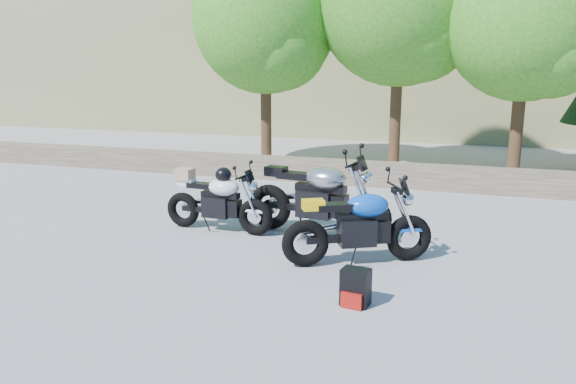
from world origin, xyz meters
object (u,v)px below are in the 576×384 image
(white_bike, at_px, (217,200))
(blue_bike, at_px, (359,227))
(silver_bike, at_px, (318,199))
(backpack, at_px, (355,288))

(white_bike, bearing_deg, blue_bike, -14.92)
(silver_bike, distance_m, blue_bike, 1.35)
(blue_bike, bearing_deg, silver_bike, 100.61)
(silver_bike, xyz_separation_m, blue_bike, (0.85, -1.05, -0.08))
(backpack, bearing_deg, silver_bike, 122.26)
(silver_bike, bearing_deg, backpack, -58.11)
(silver_bike, relative_size, backpack, 5.77)
(silver_bike, bearing_deg, blue_bike, -43.56)
(blue_bike, bearing_deg, backpack, -108.45)
(silver_bike, height_order, white_bike, silver_bike)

